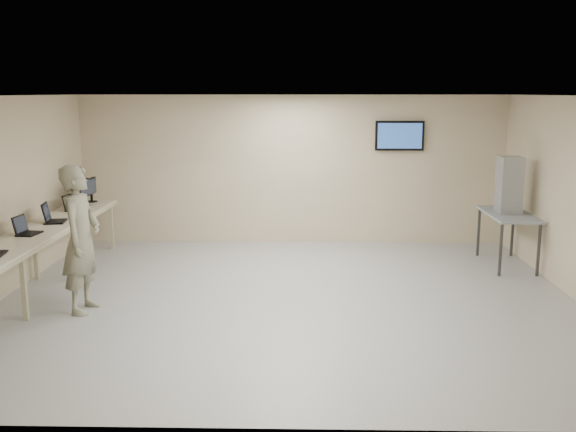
{
  "coord_description": "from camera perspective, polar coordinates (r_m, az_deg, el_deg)",
  "views": [
    {
      "loc": [
        0.2,
        -8.56,
        2.85
      ],
      "look_at": [
        0.0,
        0.2,
        1.15
      ],
      "focal_mm": 40.0,
      "sensor_mm": 36.0,
      "label": 1
    }
  ],
  "objects": [
    {
      "name": "room",
      "position": [
        8.74,
        0.2,
        1.5
      ],
      "size": [
        8.01,
        7.01,
        2.81
      ],
      "color": "#AAAAAA",
      "rests_on": "ground"
    },
    {
      "name": "workbench",
      "position": [
        9.58,
        -22.03,
        -2.04
      ],
      "size": [
        0.76,
        6.0,
        0.9
      ],
      "color": "beige",
      "rests_on": "ground"
    },
    {
      "name": "laptop_2",
      "position": [
        9.63,
        -22.32,
        -1.12
      ],
      "size": [
        0.32,
        0.37,
        0.27
      ],
      "rotation": [
        0.0,
        0.0,
        -0.11
      ],
      "color": "black",
      "rests_on": "workbench"
    },
    {
      "name": "laptop_3",
      "position": [
        10.38,
        -20.27,
        -0.11
      ],
      "size": [
        0.37,
        0.42,
        0.3
      ],
      "rotation": [
        0.0,
        0.0,
        0.17
      ],
      "color": "black",
      "rests_on": "workbench"
    },
    {
      "name": "laptop_4",
      "position": [
        11.31,
        -18.54,
        0.83
      ],
      "size": [
        0.35,
        0.39,
        0.27
      ],
      "rotation": [
        0.0,
        0.0,
        -0.2
      ],
      "color": "black",
      "rests_on": "workbench"
    },
    {
      "name": "monitor_near",
      "position": [
        11.66,
        -17.73,
        2.22
      ],
      "size": [
        0.21,
        0.47,
        0.46
      ],
      "color": "black",
      "rests_on": "workbench"
    },
    {
      "name": "monitor_far",
      "position": [
        12.05,
        -17.1,
        2.43
      ],
      "size": [
        0.19,
        0.44,
        0.43
      ],
      "color": "black",
      "rests_on": "workbench"
    },
    {
      "name": "soldier",
      "position": [
        8.75,
        -17.92,
        -1.97
      ],
      "size": [
        0.51,
        0.74,
        1.94
      ],
      "primitive_type": "imported",
      "rotation": [
        0.0,
        0.0,
        1.5
      ],
      "color": "gray",
      "rests_on": "ground"
    },
    {
      "name": "side_table",
      "position": [
        11.17,
        19.0,
        -0.12
      ],
      "size": [
        0.69,
        1.48,
        0.89
      ],
      "color": "gray",
      "rests_on": "ground"
    },
    {
      "name": "storage_bins",
      "position": [
        11.08,
        19.08,
        2.61
      ],
      "size": [
        0.35,
        0.39,
        0.93
      ],
      "color": "#9D9EA0",
      "rests_on": "side_table"
    }
  ]
}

